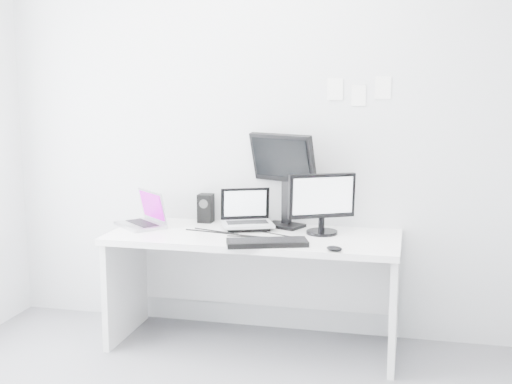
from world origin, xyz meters
TOP-DOWN VIEW (x-y plane):
  - back_wall at (0.00, 1.60)m, footprint 3.60×0.00m
  - desk at (0.00, 1.25)m, footprint 1.80×0.70m
  - macbook at (-0.77, 1.30)m, footprint 0.41×0.40m
  - speaker at (-0.40, 1.53)m, footprint 0.10×0.10m
  - dell_laptop at (-0.07, 1.37)m, footprint 0.39×0.35m
  - rear_monitor at (0.14, 1.50)m, footprint 0.49×0.34m
  - samsung_monitor at (0.41, 1.36)m, footprint 0.47×0.37m
  - keyboard at (0.14, 0.99)m, footprint 0.50×0.31m
  - mouse at (0.54, 0.94)m, footprint 0.11×0.09m
  - wall_note_0 at (0.45, 1.59)m, footprint 0.10×0.00m
  - wall_note_1 at (0.60, 1.59)m, footprint 0.09×0.00m
  - wall_note_2 at (0.75, 1.59)m, footprint 0.10×0.00m

SIDE VIEW (x-z plane):
  - desk at x=0.00m, z-range 0.00..0.73m
  - mouse at x=0.54m, z-range 0.73..0.76m
  - keyboard at x=0.14m, z-range 0.73..0.76m
  - speaker at x=-0.40m, z-range 0.73..0.92m
  - macbook at x=-0.77m, z-range 0.73..0.98m
  - dell_laptop at x=-0.07m, z-range 0.73..1.00m
  - samsung_monitor at x=0.41m, z-range 0.73..1.12m
  - rear_monitor at x=0.14m, z-range 0.73..1.36m
  - back_wall at x=0.00m, z-range -0.45..3.15m
  - wall_note_1 at x=0.60m, z-range 1.52..1.65m
  - wall_note_0 at x=0.45m, z-range 1.55..1.69m
  - wall_note_2 at x=0.75m, z-range 1.56..1.70m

